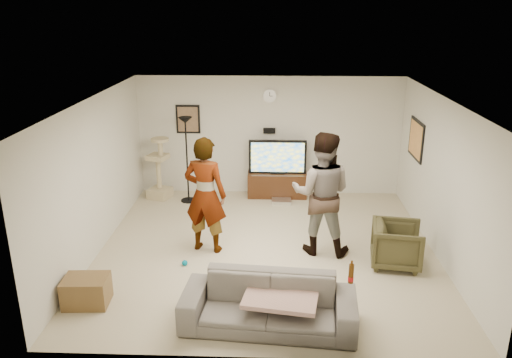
{
  "coord_description": "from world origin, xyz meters",
  "views": [
    {
      "loc": [
        0.11,
        -7.59,
        3.83
      ],
      "look_at": [
        -0.18,
        0.2,
        1.17
      ],
      "focal_mm": 35.51,
      "sensor_mm": 36.0,
      "label": 1
    }
  ],
  "objects_px": {
    "cat_tree": "(158,168)",
    "side_table": "(87,291)",
    "tv": "(278,157)",
    "person_right": "(321,194)",
    "tv_stand": "(277,185)",
    "person_left": "(205,195)",
    "sofa": "(269,303)",
    "floor_lamp": "(187,160)",
    "armchair": "(397,245)",
    "beer_bottle": "(351,274)"
  },
  "relations": [
    {
      "from": "person_right",
      "to": "person_left",
      "type": "bearing_deg",
      "value": 10.57
    },
    {
      "from": "floor_lamp",
      "to": "person_left",
      "type": "height_order",
      "value": "person_left"
    },
    {
      "from": "person_left",
      "to": "beer_bottle",
      "type": "distance_m",
      "value": 2.93
    },
    {
      "from": "armchair",
      "to": "person_right",
      "type": "bearing_deg",
      "value": 77.74
    },
    {
      "from": "tv",
      "to": "cat_tree",
      "type": "xyz_separation_m",
      "value": [
        -2.47,
        -0.18,
        -0.21
      ]
    },
    {
      "from": "cat_tree",
      "to": "side_table",
      "type": "relative_size",
      "value": 2.23
    },
    {
      "from": "sofa",
      "to": "beer_bottle",
      "type": "distance_m",
      "value": 1.09
    },
    {
      "from": "tv",
      "to": "armchair",
      "type": "distance_m",
      "value": 3.53
    },
    {
      "from": "tv_stand",
      "to": "cat_tree",
      "type": "relative_size",
      "value": 0.94
    },
    {
      "from": "cat_tree",
      "to": "beer_bottle",
      "type": "bearing_deg",
      "value": -52.94
    },
    {
      "from": "person_left",
      "to": "armchair",
      "type": "xyz_separation_m",
      "value": [
        3.01,
        -0.42,
        -0.62
      ]
    },
    {
      "from": "cat_tree",
      "to": "sofa",
      "type": "height_order",
      "value": "cat_tree"
    },
    {
      "from": "beer_bottle",
      "to": "armchair",
      "type": "bearing_deg",
      "value": 60.02
    },
    {
      "from": "cat_tree",
      "to": "person_left",
      "type": "relative_size",
      "value": 0.68
    },
    {
      "from": "armchair",
      "to": "side_table",
      "type": "bearing_deg",
      "value": 114.77
    },
    {
      "from": "side_table",
      "to": "floor_lamp",
      "type": "bearing_deg",
      "value": 79.12
    },
    {
      "from": "beer_bottle",
      "to": "armchair",
      "type": "distance_m",
      "value": 1.96
    },
    {
      "from": "floor_lamp",
      "to": "armchair",
      "type": "relative_size",
      "value": 2.33
    },
    {
      "from": "person_left",
      "to": "armchair",
      "type": "distance_m",
      "value": 3.1
    },
    {
      "from": "tv",
      "to": "person_left",
      "type": "distance_m",
      "value": 2.8
    },
    {
      "from": "person_right",
      "to": "armchair",
      "type": "xyz_separation_m",
      "value": [
        1.15,
        -0.44,
        -0.66
      ]
    },
    {
      "from": "beer_bottle",
      "to": "sofa",
      "type": "bearing_deg",
      "value": 180.0
    },
    {
      "from": "beer_bottle",
      "to": "person_right",
      "type": "bearing_deg",
      "value": 95.22
    },
    {
      "from": "floor_lamp",
      "to": "cat_tree",
      "type": "height_order",
      "value": "floor_lamp"
    },
    {
      "from": "cat_tree",
      "to": "armchair",
      "type": "relative_size",
      "value": 1.74
    },
    {
      "from": "person_right",
      "to": "sofa",
      "type": "relative_size",
      "value": 0.93
    },
    {
      "from": "person_right",
      "to": "side_table",
      "type": "bearing_deg",
      "value": 37.52
    },
    {
      "from": "tv",
      "to": "sofa",
      "type": "height_order",
      "value": "tv"
    },
    {
      "from": "side_table",
      "to": "tv_stand",
      "type": "bearing_deg",
      "value": 58.61
    },
    {
      "from": "tv",
      "to": "sofa",
      "type": "xyz_separation_m",
      "value": [
        -0.12,
        -4.62,
        -0.55
      ]
    },
    {
      "from": "person_right",
      "to": "sofa",
      "type": "distance_m",
      "value": 2.36
    },
    {
      "from": "tv_stand",
      "to": "person_left",
      "type": "relative_size",
      "value": 0.64
    },
    {
      "from": "cat_tree",
      "to": "tv",
      "type": "bearing_deg",
      "value": 4.2
    },
    {
      "from": "floor_lamp",
      "to": "sofa",
      "type": "relative_size",
      "value": 0.81
    },
    {
      "from": "person_right",
      "to": "sofa",
      "type": "xyz_separation_m",
      "value": [
        -0.81,
        -2.11,
        -0.69
      ]
    },
    {
      "from": "person_left",
      "to": "sofa",
      "type": "xyz_separation_m",
      "value": [
        1.05,
        -2.08,
        -0.65
      ]
    },
    {
      "from": "person_right",
      "to": "cat_tree",
      "type": "bearing_deg",
      "value": -26.52
    },
    {
      "from": "side_table",
      "to": "person_right",
      "type": "bearing_deg",
      "value": 27.6
    },
    {
      "from": "tv_stand",
      "to": "person_right",
      "type": "relative_size",
      "value": 0.61
    },
    {
      "from": "beer_bottle",
      "to": "armchair",
      "type": "relative_size",
      "value": 0.33
    },
    {
      "from": "floor_lamp",
      "to": "person_right",
      "type": "height_order",
      "value": "person_right"
    },
    {
      "from": "cat_tree",
      "to": "sofa",
      "type": "xyz_separation_m",
      "value": [
        2.36,
        -4.44,
        -0.34
      ]
    },
    {
      "from": "person_right",
      "to": "floor_lamp",
      "type": "bearing_deg",
      "value": -30.66
    },
    {
      "from": "tv",
      "to": "person_right",
      "type": "height_order",
      "value": "person_right"
    },
    {
      "from": "tv_stand",
      "to": "tv",
      "type": "distance_m",
      "value": 0.61
    },
    {
      "from": "armchair",
      "to": "side_table",
      "type": "relative_size",
      "value": 1.28
    },
    {
      "from": "floor_lamp",
      "to": "side_table",
      "type": "distance_m",
      "value": 4.0
    },
    {
      "from": "cat_tree",
      "to": "side_table",
      "type": "height_order",
      "value": "cat_tree"
    },
    {
      "from": "person_right",
      "to": "beer_bottle",
      "type": "bearing_deg",
      "value": 105.14
    },
    {
      "from": "tv_stand",
      "to": "person_left",
      "type": "xyz_separation_m",
      "value": [
        -1.17,
        -2.54,
        0.7
      ]
    }
  ]
}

